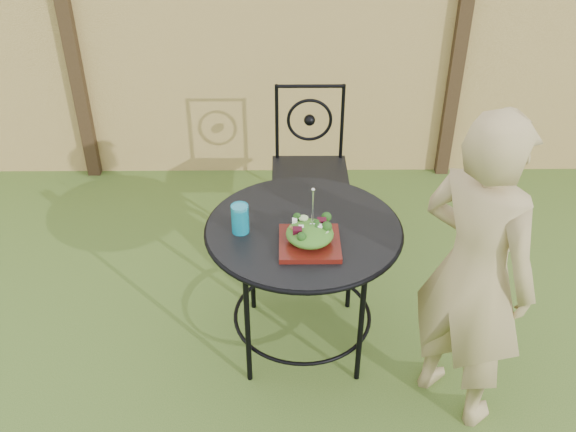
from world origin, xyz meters
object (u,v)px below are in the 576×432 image
Objects in this scene: patio_chair at (310,163)px; salad_plate at (310,243)px; patio_table at (303,251)px; diner at (474,274)px.

salad_plate is (-0.05, -1.14, 0.23)m from patio_chair.
salad_plate is (0.02, -0.15, 0.15)m from patio_table.
patio_chair is 3.52× the size of salad_plate.
patio_table is at bearing 20.51° from diner.
salad_plate is at bearing -92.40° from patio_chair.
patio_table is at bearing -94.00° from patio_chair.
patio_chair reaches higher than salad_plate.
diner is at bearing -28.94° from patio_table.
patio_table is at bearing 98.39° from salad_plate.
patio_chair is at bearing -16.24° from diner.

